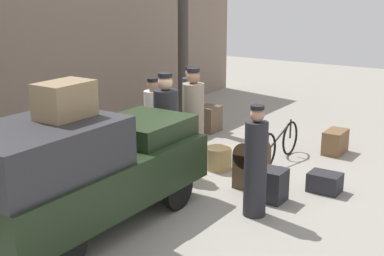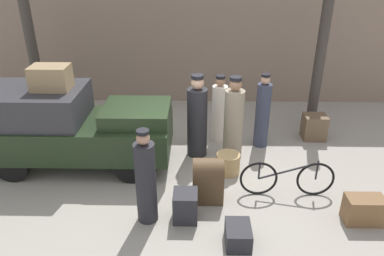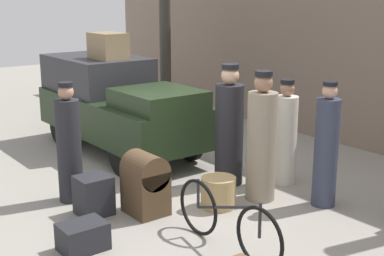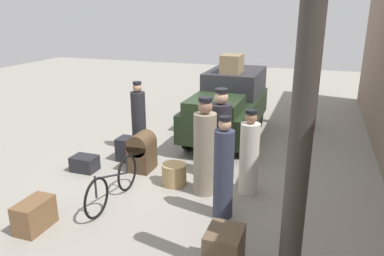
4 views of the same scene
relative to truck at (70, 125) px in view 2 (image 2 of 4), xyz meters
name	(u,v)px [view 2 (image 2 of 4)]	position (x,y,z in m)	size (l,w,h in m)	color
ground_plane	(182,174)	(2.30, -0.37, -0.91)	(30.00, 30.00, 0.00)	gray
station_building_facade	(187,24)	(2.30, 3.71, 1.34)	(16.00, 0.15, 4.50)	gray
canopy_pillar_left	(34,56)	(-1.43, 2.10, 0.86)	(0.25, 0.25, 3.54)	#38332D
canopy_pillar_right	(320,57)	(5.55, 2.10, 0.86)	(0.25, 0.25, 3.54)	#38332D
truck	(70,125)	(0.00, 0.00, 0.00)	(3.78, 1.53, 1.68)	black
bicycle	(287,178)	(4.26, -1.03, -0.55)	(1.74, 0.04, 0.74)	black
wicker_basket	(228,163)	(3.24, -0.28, -0.70)	(0.48, 0.48, 0.42)	tan
porter_carrying_trunk	(263,113)	(4.07, 0.91, -0.11)	(0.32, 0.32, 1.73)	#33384C
porter_standing_middle	(219,112)	(3.11, 1.15, -0.17)	(0.35, 0.35, 1.61)	silver
conductor_in_dark_uniform	(234,122)	(3.37, 0.38, -0.07)	(0.41, 0.41, 1.83)	gray
porter_with_bicycle	(146,180)	(1.78, -1.77, -0.13)	(0.34, 0.34, 1.69)	#232328
porter_lifting_near_truck	(197,120)	(2.60, 0.46, -0.07)	(0.43, 0.43, 1.84)	#232328
suitcase_small_leather	(185,206)	(2.42, -1.75, -0.65)	(0.41, 0.43, 0.52)	#232328
trunk_umber_medium	(314,127)	(5.39, 1.28, -0.61)	(0.53, 0.46, 0.60)	brown
trunk_barrel_dark	(208,179)	(2.81, -1.18, -0.48)	(0.55, 0.45, 0.83)	#4C3823
suitcase_black_upright	(364,210)	(5.40, -1.76, -0.67)	(0.63, 0.37, 0.48)	brown
trunk_wicker_pale	(238,235)	(3.26, -2.32, -0.75)	(0.39, 0.52, 0.32)	#232328
trunk_on_truck_roof	(51,78)	(-0.22, 0.00, 1.01)	(0.72, 0.50, 0.47)	#937A56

